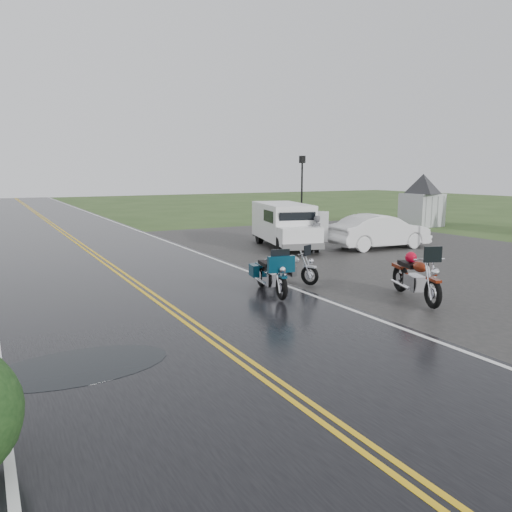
# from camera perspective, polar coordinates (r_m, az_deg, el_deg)

# --- Properties ---
(ground) EXTENTS (120.00, 120.00, 0.00)m
(ground) POSITION_cam_1_polar(r_m,az_deg,el_deg) (11.28, -7.65, -7.67)
(ground) COLOR #2D471E
(ground) RESTS_ON ground
(road) EXTENTS (8.00, 100.00, 0.04)m
(road) POSITION_cam_1_polar(r_m,az_deg,el_deg) (20.70, -17.75, -0.05)
(road) COLOR black
(road) RESTS_ON ground
(parking_pad) EXTENTS (14.00, 24.00, 0.03)m
(parking_pad) POSITION_cam_1_polar(r_m,az_deg,el_deg) (21.41, 15.54, 0.35)
(parking_pad) COLOR black
(parking_pad) RESTS_ON ground
(visitor_center) EXTENTS (16.00, 10.00, 4.80)m
(visitor_center) POSITION_cam_1_polar(r_m,az_deg,el_deg) (32.50, 18.53, 7.49)
(visitor_center) COLOR #A8AAAD
(visitor_center) RESTS_ON ground
(motorcycle_red) EXTENTS (1.73, 2.67, 1.48)m
(motorcycle_red) POSITION_cam_1_polar(r_m,az_deg,el_deg) (12.71, 19.64, -2.73)
(motorcycle_red) COLOR #601B0B
(motorcycle_red) RESTS_ON ground
(motorcycle_teal) EXTENTS (1.24, 2.36, 1.33)m
(motorcycle_teal) POSITION_cam_1_polar(r_m,az_deg,el_deg) (12.79, 2.96, -2.46)
(motorcycle_teal) COLOR #052C3E
(motorcycle_teal) RESTS_ON ground
(motorcycle_silver) EXTENTS (1.43, 2.09, 1.16)m
(motorcycle_silver) POSITION_cam_1_polar(r_m,az_deg,el_deg) (14.56, 6.17, -1.34)
(motorcycle_silver) COLOR #AAADB2
(motorcycle_silver) RESTS_ON ground
(van_white) EXTENTS (3.11, 5.37, 1.99)m
(van_white) POSITION_cam_1_polar(r_m,az_deg,el_deg) (20.18, 2.63, 2.95)
(van_white) COLOR white
(van_white) RESTS_ON ground
(person_at_van) EXTENTS (0.58, 0.39, 1.55)m
(person_at_van) POSITION_cam_1_polar(r_m,az_deg,el_deg) (20.55, 6.86, 2.40)
(person_at_van) COLOR #4A4A4F
(person_at_van) RESTS_ON ground
(sedan_white) EXTENTS (4.60, 1.98, 1.47)m
(sedan_white) POSITION_cam_1_polar(r_m,az_deg,el_deg) (22.38, 13.98, 2.67)
(sedan_white) COLOR silver
(sedan_white) RESTS_ON ground
(lamp_post_far_right) EXTENTS (0.36, 0.36, 4.26)m
(lamp_post_far_right) POSITION_cam_1_polar(r_m,az_deg,el_deg) (28.41, 5.25, 7.15)
(lamp_post_far_right) COLOR black
(lamp_post_far_right) RESTS_ON ground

